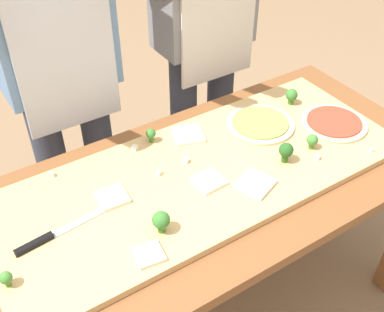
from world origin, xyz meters
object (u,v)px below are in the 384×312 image
(cheese_crumble_d, at_px, (371,150))
(cheese_crumble_e, at_px, (159,173))
(pizza_slice_far_right, at_px, (113,197))
(broccoli_floret_front_left, at_px, (312,140))
(prep_table, at_px, (202,204))
(cook_left, at_px, (58,61))
(broccoli_floret_back_left, at_px, (292,95))
(broccoli_floret_front_right, at_px, (151,134))
(cheese_crumble_f, at_px, (318,157))
(pizza_slice_near_left, at_px, (255,184))
(cheese_crumble_b, at_px, (134,148))
(pizza_slice_center, at_px, (188,135))
(pizza_slice_near_right, at_px, (149,255))
(broccoli_floret_front_mid, at_px, (161,221))
(cheese_crumble_a, at_px, (186,160))
(broccoli_floret_back_right, at_px, (286,151))
(pizza_slice_far_left, at_px, (209,181))
(broccoli_floret_center_left, at_px, (6,278))
(pizza_whole_tomato_red, at_px, (334,123))
(cook_right, at_px, (205,22))
(cheese_crumble_c, at_px, (52,174))
(chefs_knife, at_px, (49,237))
(pizza_whole_pesto_green, at_px, (260,124))

(cheese_crumble_d, bearing_deg, cheese_crumble_e, 156.55)
(pizza_slice_far_right, relative_size, broccoli_floret_front_left, 1.59)
(prep_table, xyz_separation_m, cook_left, (-0.23, 0.57, 0.34))
(broccoli_floret_back_left, height_order, cook_left, cook_left)
(broccoli_floret_front_right, relative_size, cheese_crumble_f, 3.49)
(pizza_slice_near_left, xyz_separation_m, cheese_crumble_b, (-0.24, 0.36, 0.00))
(pizza_slice_near_left, distance_m, broccoli_floret_front_left, 0.28)
(pizza_slice_center, xyz_separation_m, cheese_crumble_e, (-0.19, -0.12, 0.00))
(pizza_slice_center, relative_size, cheese_crumble_e, 7.02)
(cheese_crumble_d, bearing_deg, pizza_slice_near_right, 178.88)
(pizza_slice_far_right, xyz_separation_m, broccoli_floret_front_mid, (0.06, -0.19, 0.04))
(broccoli_floret_front_right, distance_m, cheese_crumble_a, 0.17)
(pizza_slice_center, distance_m, broccoli_floret_front_mid, 0.45)
(broccoli_floret_back_right, xyz_separation_m, cheese_crumble_e, (-0.38, 0.17, -0.04))
(pizza_slice_far_left, height_order, broccoli_floret_center_left, broccoli_floret_center_left)
(cheese_crumble_b, bearing_deg, pizza_slice_far_left, -66.22)
(cheese_crumble_f, bearing_deg, cook_left, 130.22)
(pizza_whole_tomato_red, xyz_separation_m, cook_right, (-0.17, 0.60, 0.21))
(cheese_crumble_c, relative_size, cook_right, 0.01)
(pizza_slice_center, relative_size, pizza_slice_near_left, 1.02)
(pizza_slice_near_left, distance_m, broccoli_floret_front_right, 0.41)
(prep_table, height_order, broccoli_floret_front_mid, broccoli_floret_front_mid)
(pizza_whole_tomato_red, bearing_deg, pizza_slice_center, 155.05)
(broccoli_floret_back_left, bearing_deg, chefs_knife, -171.57)
(pizza_slice_far_left, bearing_deg, cheese_crumble_c, 143.73)
(broccoli_floret_center_left, relative_size, cheese_crumble_f, 3.23)
(pizza_slice_center, bearing_deg, prep_table, -110.15)
(cheese_crumble_c, bearing_deg, broccoli_floret_front_right, -2.02)
(pizza_whole_tomato_red, distance_m, broccoli_floret_center_left, 1.20)
(pizza_slice_far_right, bearing_deg, pizza_slice_center, 21.37)
(cheese_crumble_b, relative_size, cook_right, 0.01)
(pizza_slice_far_right, xyz_separation_m, cheese_crumble_e, (0.17, 0.02, 0.00))
(pizza_slice_near_right, height_order, broccoli_floret_center_left, broccoli_floret_center_left)
(pizza_slice_near_left, distance_m, broccoli_floret_center_left, 0.76)
(pizza_whole_tomato_red, height_order, cheese_crumble_a, same)
(broccoli_floret_center_left, height_order, broccoli_floret_back_right, broccoli_floret_back_right)
(pizza_whole_tomato_red, height_order, cheese_crumble_e, pizza_whole_tomato_red)
(prep_table, bearing_deg, pizza_slice_far_left, -91.17)
(pizza_slice_far_left, relative_size, cheese_crumble_d, 6.11)
(prep_table, height_order, pizza_whole_tomato_red, pizza_whole_tomato_red)
(chefs_knife, height_order, pizza_whole_pesto_green, same)
(pizza_slice_near_right, distance_m, cook_left, 0.79)
(pizza_slice_far_right, distance_m, broccoli_floret_front_left, 0.69)
(pizza_slice_far_left, bearing_deg, broccoli_floret_front_right, 99.86)
(broccoli_floret_back_left, xyz_separation_m, broccoli_floret_front_left, (-0.13, -0.25, -0.00))
(pizza_slice_far_left, height_order, cheese_crumble_c, cheese_crumble_c)
(cheese_crumble_c, height_order, cheese_crumble_f, same)
(prep_table, relative_size, cook_right, 1.00)
(broccoli_floret_front_left, bearing_deg, cheese_crumble_f, -111.54)
(pizza_slice_center, bearing_deg, cheese_crumble_c, 173.20)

